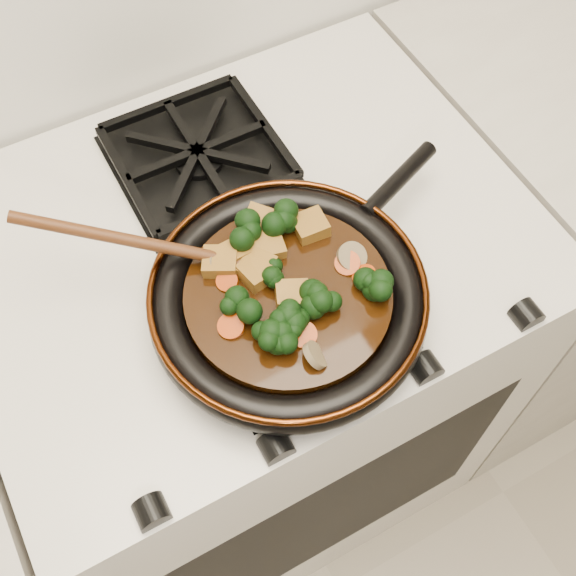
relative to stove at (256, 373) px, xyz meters
name	(u,v)px	position (x,y,z in m)	size (l,w,h in m)	color
stove	(256,373)	(0.00, 0.00, 0.00)	(0.76, 0.60, 0.90)	beige
burner_grate_front	(294,309)	(0.00, -0.14, 0.46)	(0.23, 0.23, 0.03)	black
burner_grate_back	(198,156)	(0.00, 0.14, 0.46)	(0.23, 0.23, 0.03)	black
skillet	(289,298)	(-0.01, -0.14, 0.49)	(0.44, 0.33, 0.05)	black
braising_sauce	(288,297)	(-0.01, -0.14, 0.50)	(0.25, 0.25, 0.02)	black
tofu_cube_0	(257,268)	(-0.03, -0.10, 0.52)	(0.04, 0.04, 0.02)	brown
tofu_cube_1	(310,226)	(0.06, -0.07, 0.52)	(0.04, 0.04, 0.02)	brown
tofu_cube_2	(257,273)	(-0.03, -0.10, 0.52)	(0.04, 0.04, 0.02)	brown
tofu_cube_3	(220,263)	(-0.06, -0.07, 0.52)	(0.04, 0.04, 0.02)	brown
tofu_cube_4	(267,247)	(0.00, -0.07, 0.52)	(0.04, 0.04, 0.02)	brown
tofu_cube_5	(258,223)	(0.01, -0.04, 0.52)	(0.04, 0.03, 0.02)	brown
tofu_cube_6	(292,295)	(-0.01, -0.15, 0.52)	(0.04, 0.03, 0.02)	brown
tofu_cube_7	(233,254)	(-0.04, -0.06, 0.52)	(0.03, 0.03, 0.02)	brown
broccoli_floret_0	(375,288)	(0.08, -0.19, 0.52)	(0.06, 0.06, 0.05)	black
broccoli_floret_1	(282,328)	(-0.04, -0.18, 0.52)	(0.06, 0.06, 0.06)	black
broccoli_floret_2	(297,321)	(-0.02, -0.18, 0.52)	(0.06, 0.06, 0.06)	black
broccoli_floret_3	(246,232)	(-0.02, -0.05, 0.52)	(0.06, 0.06, 0.06)	black
broccoli_floret_4	(270,278)	(-0.02, -0.12, 0.52)	(0.05, 0.05, 0.05)	black
broccoli_floret_5	(273,340)	(-0.06, -0.19, 0.52)	(0.06, 0.06, 0.05)	black
broccoli_floret_6	(318,301)	(0.01, -0.17, 0.52)	(0.06, 0.06, 0.05)	black
broccoli_floret_7	(240,310)	(-0.07, -0.14, 0.52)	(0.06, 0.06, 0.05)	black
broccoli_floret_8	(279,223)	(0.03, -0.05, 0.52)	(0.06, 0.06, 0.05)	black
carrot_coin_0	(348,263)	(0.07, -0.14, 0.51)	(0.03, 0.03, 0.01)	#AF3204
carrot_coin_1	(303,335)	(-0.02, -0.20, 0.51)	(0.03, 0.03, 0.01)	#AF3204
carrot_coin_2	(227,281)	(-0.06, -0.09, 0.51)	(0.03, 0.03, 0.01)	#AF3204
carrot_coin_3	(365,276)	(0.08, -0.16, 0.51)	(0.03, 0.03, 0.01)	#AF3204
carrot_coin_4	(219,255)	(-0.06, -0.06, 0.51)	(0.03, 0.03, 0.01)	#AF3204
carrot_coin_5	(231,326)	(-0.09, -0.15, 0.51)	(0.03, 0.03, 0.01)	#AF3204
mushroom_slice_0	(315,355)	(-0.02, -0.23, 0.52)	(0.03, 0.03, 0.01)	#766444
mushroom_slice_1	(218,266)	(-0.06, -0.07, 0.52)	(0.03, 0.03, 0.01)	#766444
mushroom_slice_2	(352,257)	(0.08, -0.13, 0.52)	(0.04, 0.04, 0.01)	#766444
wooden_spoon	(172,249)	(-0.11, -0.03, 0.54)	(0.15, 0.11, 0.26)	#4C2610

